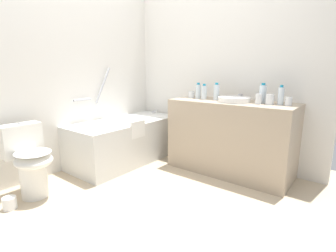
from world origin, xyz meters
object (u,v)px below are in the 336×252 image
toilet (30,160)px  toilet_paper_roll (10,203)px  drinking_glass_2 (259,99)px  sink_basin (234,100)px  bathtub (126,139)px  water_bottle_4 (216,92)px  water_bottle_0 (204,92)px  drinking_glass_1 (289,101)px  water_bottle_1 (281,96)px  drinking_glass_3 (191,95)px  water_bottle_3 (263,94)px  drinking_glass_0 (270,99)px  sink_faucet (241,97)px  water_bottle_2 (198,91)px

toilet → toilet_paper_roll: size_ratio=6.25×
drinking_glass_2 → toilet_paper_roll: 2.51m
sink_basin → toilet_paper_roll: sink_basin is taller
bathtub → water_bottle_4: size_ratio=7.41×
water_bottle_0 → drinking_glass_1: 0.93m
bathtub → water_bottle_1: size_ratio=7.46×
bathtub → sink_basin: bearing=-71.0°
toilet → sink_basin: 2.14m
drinking_glass_3 → water_bottle_3: bearing=-88.7°
water_bottle_4 → water_bottle_0: bearing=101.6°
drinking_glass_0 → drinking_glass_3: size_ratio=1.27×
drinking_glass_2 → toilet_paper_roll: drinking_glass_2 is taller
toilet_paper_roll → drinking_glass_3: bearing=-16.4°
sink_faucet → water_bottle_0: water_bottle_0 is taller
water_bottle_4 → toilet_paper_roll: size_ratio=1.80×
sink_faucet → water_bottle_2: water_bottle_2 is taller
water_bottle_0 → drinking_glass_3: bearing=77.0°
sink_faucet → toilet_paper_roll: 2.53m
bathtub → water_bottle_4: (0.48, -1.03, 0.63)m
toilet_paper_roll → toilet: bearing=21.4°
water_bottle_2 → drinking_glass_1: bearing=-89.8°
water_bottle_0 → water_bottle_4: (0.03, -0.15, 0.01)m
drinking_glass_2 → drinking_glass_3: (0.07, 0.86, -0.01)m
toilet → water_bottle_1: bearing=46.1°
toilet → sink_faucet: 2.30m
bathtub → toilet_paper_roll: bathtub is taller
water_bottle_2 → water_bottle_3: bearing=-87.2°
water_bottle_1 → drinking_glass_1: size_ratio=2.28×
sink_faucet → water_bottle_0: bearing=115.7°
drinking_glass_2 → drinking_glass_0: bearing=-74.1°
sink_faucet → water_bottle_4: 0.29m
water_bottle_2 → drinking_glass_1: 1.02m
bathtub → drinking_glass_0: 1.80m
water_bottle_0 → drinking_glass_2: size_ratio=1.74×
water_bottle_2 → sink_faucet: bearing=-72.2°
drinking_glass_1 → water_bottle_0: bearing=92.1°
sink_basin → drinking_glass_0: 0.37m
sink_faucet → water_bottle_2: bearing=107.8°
sink_faucet → drinking_glass_0: bearing=-116.2°
bathtub → drinking_glass_0: bearing=-74.4°
water_bottle_2 → toilet_paper_roll: 2.23m
water_bottle_0 → water_bottle_2: water_bottle_2 is taller
water_bottle_2 → toilet_paper_roll: bearing=160.5°
water_bottle_3 → water_bottle_0: bearing=95.8°
bathtub → sink_basin: size_ratio=4.28×
water_bottle_3 → water_bottle_4: 0.52m
water_bottle_3 → water_bottle_1: bearing=-97.8°
water_bottle_3 → drinking_glass_0: water_bottle_3 is taller
drinking_glass_0 → water_bottle_1: bearing=-67.8°
sink_faucet → toilet: bearing=145.6°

